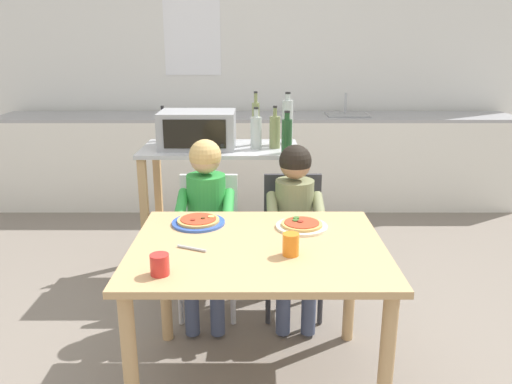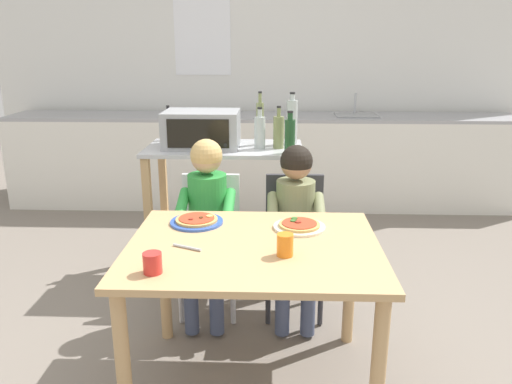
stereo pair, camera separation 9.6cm
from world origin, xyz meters
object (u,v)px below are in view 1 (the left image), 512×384
Objects in this scene: bottle_clear_vinegar at (254,123)px; dining_chair_right at (291,234)px; pizza_plate_blue_rimmed at (197,222)px; bottle_slim_sauce at (273,131)px; child_in_olive_shirt at (293,214)px; pizza_plate_cream at (300,225)px; bottle_squat_spirits at (254,132)px; drinking_cup_red at (158,265)px; bottle_brown_beer at (285,135)px; bottle_tall_green_wine at (286,121)px; bottle_dark_olive_oil at (161,127)px; child_in_green_shirt at (204,212)px; serving_spoon at (190,248)px; toaster_oven at (196,129)px; kitchen_island_cart at (220,191)px; drinking_cup_orange at (289,244)px; dining_chair_left at (207,234)px; dining_table at (256,266)px.

bottle_clear_vinegar reaches higher than dining_chair_right.
bottle_slim_sauce is at bearing 66.40° from pizza_plate_blue_rimmed.
pizza_plate_cream is at bearing -90.03° from child_in_olive_shirt.
bottle_squat_spirits reaches higher than drinking_cup_red.
bottle_brown_beer is 0.26× the size of child_in_olive_shirt.
bottle_tall_green_wine is 0.43× the size of dining_chair_right.
bottle_dark_olive_oil is 1.23m from dining_chair_right.
dining_chair_right is at bearing -38.92° from bottle_dark_olive_oil.
bottle_tall_green_wine is 0.96m from child_in_green_shirt.
bottle_brown_beer is 0.72m from child_in_green_shirt.
bottle_clear_vinegar is 0.82m from child_in_olive_shirt.
drinking_cup_red is at bearing -139.32° from pizza_plate_cream.
serving_spoon is at bearing -151.70° from pizza_plate_cream.
dining_chair_right is at bearing -37.82° from toaster_oven.
bottle_clear_vinegar reaches higher than child_in_olive_shirt.
child_in_olive_shirt is at bearing -52.88° from kitchen_island_cart.
bottle_squat_spirits is (0.65, -0.28, 0.01)m from bottle_dark_olive_oil.
drinking_cup_orange is 0.68× the size of serving_spoon.
toaster_oven reaches higher than drinking_cup_orange.
drinking_cup_orange is (-0.07, -0.73, 0.12)m from child_in_olive_shirt.
kitchen_island_cart is 3.99× the size of pizza_plate_blue_rimmed.
drinking_cup_orange is 0.54m from drinking_cup_red.
toaster_oven is 5.92× the size of drinking_cup_red.
pizza_plate_blue_rimmed reaches higher than serving_spoon.
drinking_cup_red is (-0.58, -1.63, -0.30)m from bottle_tall_green_wine.
bottle_squat_spirits is 0.23m from bottle_brown_beer.
bottle_squat_spirits is 0.98× the size of bottle_slim_sauce.
toaster_oven is 0.48× the size of child_in_olive_shirt.
dining_chair_left is 0.54m from child_in_olive_shirt.
child_in_green_shirt is 0.65m from pizza_plate_cream.
toaster_oven is at bearing -41.28° from bottle_dark_olive_oil.
dining_table is at bearing -72.08° from toaster_oven.
dining_chair_right is 0.59m from pizza_plate_cream.
child_in_green_shirt is (0.00, -0.12, 0.18)m from dining_chair_left.
child_in_olive_shirt is at bearing 53.79° from serving_spoon.
pizza_plate_blue_rimmed is (-0.28, -1.04, -0.32)m from bottle_clear_vinegar.
bottle_squat_spirits is 0.99m from pizza_plate_blue_rimmed.
bottle_tall_green_wine is at bearing 70.76° from serving_spoon.
bottle_clear_vinegar reaches higher than bottle_dark_olive_oil.
dining_chair_right is 3.26× the size of pizza_plate_cream.
toaster_oven reaches higher than pizza_plate_cream.
drinking_cup_orange is at bearing -63.29° from dining_chair_left.
pizza_plate_cream is at bearing -90.03° from dining_chair_right.
bottle_slim_sauce reaches higher than pizza_plate_cream.
bottle_squat_spirits is at bearing 90.39° from dining_table.
pizza_plate_cream is (0.50, -0.05, 0.00)m from pizza_plate_blue_rimmed.
serving_spoon is (0.01, -0.32, -0.01)m from pizza_plate_blue_rimmed.
pizza_plate_blue_rimmed is (-0.28, -0.91, -0.28)m from bottle_squat_spirits.
bottle_tall_green_wine is at bearing 90.67° from dining_chair_right.
drinking_cup_red is at bearing -109.52° from bottle_tall_green_wine.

